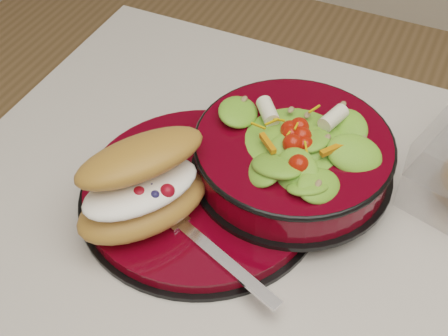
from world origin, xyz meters
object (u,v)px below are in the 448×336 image
at_px(dinner_plate, 201,193).
at_px(croissant, 144,187).
at_px(fork, 208,247).
at_px(salad_bowl, 293,149).

relative_size(dinner_plate, croissant, 1.55).
bearing_deg(croissant, fork, -66.73).
distance_m(dinner_plate, croissant, 0.09).
distance_m(croissant, fork, 0.09).
distance_m(salad_bowl, fork, 0.15).
xyz_separation_m(salad_bowl, fork, (-0.04, -0.14, -0.03)).
distance_m(dinner_plate, salad_bowl, 0.12).
bearing_deg(croissant, dinner_plate, 2.68).
distance_m(dinner_plate, fork, 0.09).
height_order(salad_bowl, fork, salad_bowl).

